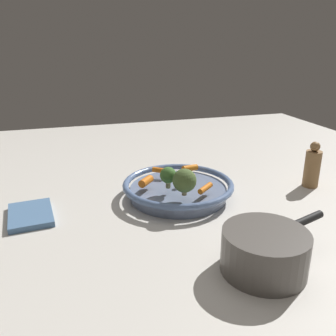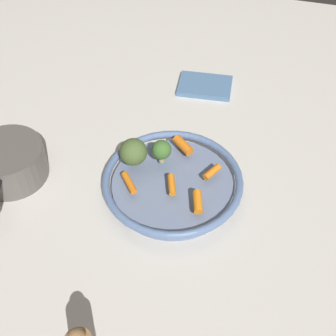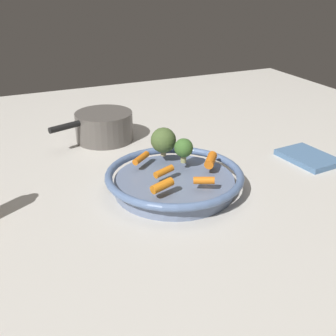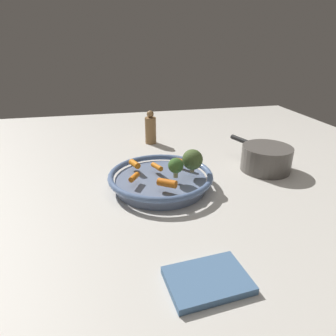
% 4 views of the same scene
% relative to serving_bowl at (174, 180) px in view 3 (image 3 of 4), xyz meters
% --- Properties ---
extents(ground_plane, '(1.89, 1.89, 0.00)m').
position_rel_serving_bowl_xyz_m(ground_plane, '(0.00, 0.00, -0.02)').
color(ground_plane, beige).
extents(serving_bowl, '(0.30, 0.30, 0.05)m').
position_rel_serving_bowl_xyz_m(serving_bowl, '(0.00, 0.00, 0.00)').
color(serving_bowl, slate).
rests_on(serving_bowl, ground_plane).
extents(baby_carrot_back, '(0.05, 0.05, 0.02)m').
position_rel_serving_bowl_xyz_m(baby_carrot_back, '(-0.00, -0.09, 0.03)').
color(baby_carrot_back, orange).
rests_on(baby_carrot_back, serving_bowl).
extents(baby_carrot_left, '(0.03, 0.05, 0.02)m').
position_rel_serving_bowl_xyz_m(baby_carrot_left, '(-0.01, 0.03, 0.03)').
color(baby_carrot_left, orange).
rests_on(baby_carrot_left, serving_bowl).
extents(baby_carrot_near_rim, '(0.03, 0.04, 0.02)m').
position_rel_serving_bowl_xyz_m(baby_carrot_near_rim, '(-0.08, -0.03, 0.03)').
color(baby_carrot_near_rim, orange).
rests_on(baby_carrot_near_rim, serving_bowl).
extents(baby_carrot_right, '(0.05, 0.05, 0.01)m').
position_rel_serving_bowl_xyz_m(baby_carrot_right, '(0.08, 0.04, 0.03)').
color(baby_carrot_right, orange).
rests_on(baby_carrot_right, serving_bowl).
extents(baby_carrot_center, '(0.03, 0.05, 0.02)m').
position_rel_serving_bowl_xyz_m(baby_carrot_center, '(-0.07, 0.06, 0.03)').
color(baby_carrot_center, orange).
rests_on(baby_carrot_center, serving_bowl).
extents(broccoli_floret_large, '(0.06, 0.06, 0.07)m').
position_rel_serving_bowl_xyz_m(broccoli_floret_large, '(0.09, -0.01, 0.06)').
color(broccoli_floret_large, tan).
rests_on(broccoli_floret_large, serving_bowl).
extents(broccoli_floret_edge, '(0.04, 0.04, 0.06)m').
position_rel_serving_bowl_xyz_m(broccoli_floret_edge, '(0.03, -0.04, 0.06)').
color(broccoli_floret_edge, tan).
rests_on(broccoli_floret_edge, serving_bowl).
extents(saucepan, '(0.16, 0.24, 0.08)m').
position_rel_serving_bowl_xyz_m(saucepan, '(0.35, 0.05, 0.02)').
color(saucepan, '#56514C').
rests_on(saucepan, ground_plane).
extents(dish_towel, '(0.15, 0.11, 0.01)m').
position_rel_serving_bowl_xyz_m(dish_towel, '(0.01, -0.37, -0.02)').
color(dish_towel, '#4C7099').
rests_on(dish_towel, ground_plane).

